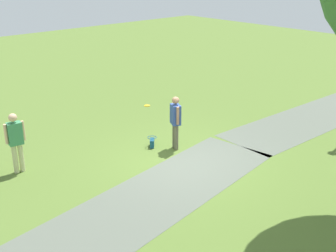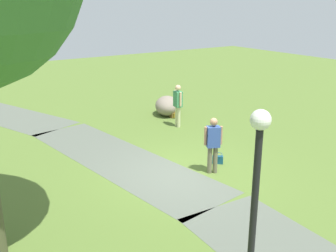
{
  "view_description": "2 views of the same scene",
  "coord_description": "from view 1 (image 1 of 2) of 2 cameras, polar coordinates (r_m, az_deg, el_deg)",
  "views": [
    {
      "loc": [
        7.72,
        7.88,
        5.31
      ],
      "look_at": [
        0.88,
        0.35,
        1.38
      ],
      "focal_mm": 46.28,
      "sensor_mm": 36.0,
      "label": 1
    },
    {
      "loc": [
        -8.37,
        6.05,
        4.69
      ],
      "look_at": [
        0.09,
        0.41,
        1.47
      ],
      "focal_mm": 42.43,
      "sensor_mm": 36.0,
      "label": 2
    }
  ],
  "objects": [
    {
      "name": "woman_with_handbag",
      "position": [
        12.65,
        0.99,
        0.9
      ],
      "size": [
        0.37,
        0.48,
        1.62
      ],
      "color": "#646247",
      "rests_on": "ground"
    },
    {
      "name": "footpath_segment_near",
      "position": [
        16.41,
        18.67,
        1.12
      ],
      "size": [
        8.08,
        2.49,
        0.01
      ],
      "color": "#575E51",
      "rests_on": "ground"
    },
    {
      "name": "man_near_boulder",
      "position": [
        11.91,
        -19.44,
        -1.61
      ],
      "size": [
        0.52,
        0.29,
        1.65
      ],
      "color": "beige",
      "rests_on": "ground"
    },
    {
      "name": "frisbee_on_grass",
      "position": [
        16.79,
        -2.76,
        2.7
      ],
      "size": [
        0.23,
        0.23,
        0.02
      ],
      "color": "gold",
      "rests_on": "ground"
    },
    {
      "name": "handbag_on_grass",
      "position": [
        13.08,
        -2.11,
        -2.16
      ],
      "size": [
        0.38,
        0.38,
        0.31
      ],
      "color": "navy",
      "rests_on": "ground"
    },
    {
      "name": "footpath_segment_mid",
      "position": [
        10.43,
        -2.07,
        -9.45
      ],
      "size": [
        8.22,
        3.26,
        0.01
      ],
      "color": "#575E51",
      "rests_on": "ground"
    },
    {
      "name": "ground_plane",
      "position": [
        12.24,
        1.94,
        -4.59
      ],
      "size": [
        48.0,
        48.0,
        0.0
      ],
      "primitive_type": "plane",
      "color": "#536D2C"
    }
  ]
}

